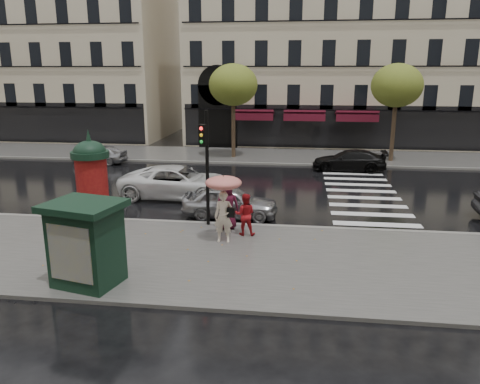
# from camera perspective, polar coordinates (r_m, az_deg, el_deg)

# --- Properties ---
(ground) EXTENTS (160.00, 160.00, 0.00)m
(ground) POSITION_cam_1_polar(r_m,az_deg,el_deg) (16.39, -2.77, -7.57)
(ground) COLOR black
(ground) RESTS_ON ground
(near_sidewalk) EXTENTS (90.00, 7.00, 0.12)m
(near_sidewalk) POSITION_cam_1_polar(r_m,az_deg,el_deg) (15.91, -3.09, -8.04)
(near_sidewalk) COLOR #474744
(near_sidewalk) RESTS_ON ground
(far_sidewalk) EXTENTS (90.00, 6.00, 0.12)m
(far_sidewalk) POSITION_cam_1_polar(r_m,az_deg,el_deg) (34.58, 2.73, 4.43)
(far_sidewalk) COLOR #474744
(far_sidewalk) RESTS_ON ground
(near_kerb) EXTENTS (90.00, 0.25, 0.14)m
(near_kerb) POSITION_cam_1_polar(r_m,az_deg,el_deg) (19.14, -1.21, -4.01)
(near_kerb) COLOR slate
(near_kerb) RESTS_ON ground
(far_kerb) EXTENTS (90.00, 0.25, 0.14)m
(far_kerb) POSITION_cam_1_polar(r_m,az_deg,el_deg) (31.64, 2.29, 3.49)
(far_kerb) COLOR slate
(far_kerb) RESTS_ON ground
(zebra_crossing) EXTENTS (3.60, 11.75, 0.01)m
(zebra_crossing) POSITION_cam_1_polar(r_m,az_deg,el_deg) (25.51, 14.51, 0.14)
(zebra_crossing) COLOR silver
(zebra_crossing) RESTS_ON ground
(bldg_far_corner) EXTENTS (26.00, 14.00, 22.90)m
(bldg_far_corner) POSITION_cam_1_polar(r_m,az_deg,el_deg) (45.34, 12.26, 20.83)
(bldg_far_corner) COLOR #B7A88C
(bldg_far_corner) RESTS_ON ground
(bldg_far_left) EXTENTS (24.00, 14.00, 22.90)m
(bldg_far_left) POSITION_cam_1_polar(r_m,az_deg,el_deg) (51.53, -22.70, 19.29)
(bldg_far_left) COLOR #B7A88C
(bldg_far_left) RESTS_ON ground
(tree_far_left) EXTENTS (3.40, 3.40, 6.64)m
(tree_far_left) POSITION_cam_1_polar(r_m,az_deg,el_deg) (33.28, -0.83, 12.89)
(tree_far_left) COLOR #38281C
(tree_far_left) RESTS_ON ground
(tree_far_right) EXTENTS (3.40, 3.40, 6.64)m
(tree_far_right) POSITION_cam_1_polar(r_m,az_deg,el_deg) (33.54, 18.57, 12.17)
(tree_far_right) COLOR #38281C
(tree_far_right) RESTS_ON ground
(woman_umbrella) EXTENTS (1.31, 1.31, 2.52)m
(woman_umbrella) POSITION_cam_1_polar(r_m,az_deg,el_deg) (16.71, -2.01, -0.68)
(woman_umbrella) COLOR #F0DEC5
(woman_umbrella) RESTS_ON near_sidewalk
(woman_red) EXTENTS (0.80, 0.64, 1.61)m
(woman_red) POSITION_cam_1_polar(r_m,az_deg,el_deg) (17.63, 0.61, -2.74)
(woman_red) COLOR #AC151B
(woman_red) RESTS_ON near_sidewalk
(man_burgundy) EXTENTS (1.00, 0.74, 1.88)m
(man_burgundy) POSITION_cam_1_polar(r_m,az_deg,el_deg) (18.28, -1.55, -1.66)
(man_burgundy) COLOR #460E21
(man_burgundy) RESTS_ON near_sidewalk
(morris_column) EXTENTS (1.45, 1.45, 3.90)m
(morris_column) POSITION_cam_1_polar(r_m,az_deg,el_deg) (19.17, -17.60, 1.29)
(morris_column) COLOR black
(morris_column) RESTS_ON near_sidewalk
(traffic_light) EXTENTS (0.35, 0.45, 4.59)m
(traffic_light) POSITION_cam_1_polar(r_m,az_deg,el_deg) (18.31, -4.20, 4.26)
(traffic_light) COLOR black
(traffic_light) RESTS_ON near_sidewalk
(newsstand) EXTENTS (2.38, 2.14, 2.46)m
(newsstand) POSITION_cam_1_polar(r_m,az_deg,el_deg) (14.22, -18.23, -5.86)
(newsstand) COLOR black
(newsstand) RESTS_ON near_sidewalk
(car_silver) EXTENTS (4.10, 1.67, 1.39)m
(car_silver) POSITION_cam_1_polar(r_m,az_deg,el_deg) (20.11, -1.22, -1.21)
(car_silver) COLOR #9F9FA3
(car_silver) RESTS_ON ground
(car_white) EXTENTS (5.77, 2.78, 1.58)m
(car_white) POSITION_cam_1_polar(r_m,az_deg,el_deg) (23.38, -7.57, 1.17)
(car_white) COLOR white
(car_white) RESTS_ON ground
(car_black) EXTENTS (4.65, 2.07, 1.32)m
(car_black) POSITION_cam_1_polar(r_m,az_deg,el_deg) (30.38, 13.16, 3.78)
(car_black) COLOR black
(car_black) RESTS_ON ground
(car_far_silver) EXTENTS (3.79, 1.65, 1.27)m
(car_far_silver) POSITION_cam_1_polar(r_m,az_deg,el_deg) (33.31, -16.79, 4.43)
(car_far_silver) COLOR #97989C
(car_far_silver) RESTS_ON ground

